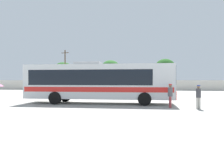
# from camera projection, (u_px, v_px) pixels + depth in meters

# --- Properties ---
(ground_plane) EXTENTS (300.00, 300.00, 0.00)m
(ground_plane) POSITION_uv_depth(u_px,v_px,m) (107.00, 95.00, 29.22)
(ground_plane) COLOR #A3A099
(perimeter_wall) EXTENTS (80.00, 0.30, 1.98)m
(perimeter_wall) POSITION_uv_depth(u_px,v_px,m) (118.00, 85.00, 44.71)
(perimeter_wall) COLOR beige
(perimeter_wall) RESTS_ON ground_plane
(coach_bus_silver_red) EXTENTS (12.45, 2.85, 3.52)m
(coach_bus_silver_red) POSITION_uv_depth(u_px,v_px,m) (97.00, 81.00, 19.01)
(coach_bus_silver_red) COLOR silver
(coach_bus_silver_red) RESTS_ON ground_plane
(attendant_by_bus_door) EXTENTS (0.36, 0.36, 1.70)m
(attendant_by_bus_door) POSITION_uv_depth(u_px,v_px,m) (170.00, 94.00, 16.04)
(attendant_by_bus_door) COLOR #99383D
(attendant_by_bus_door) RESTS_ON ground_plane
(passenger_waiting_on_apron) EXTENTS (0.35, 0.35, 1.64)m
(passenger_waiting_on_apron) POSITION_uv_depth(u_px,v_px,m) (198.00, 95.00, 15.27)
(passenger_waiting_on_apron) COLOR #B7B2A8
(passenger_waiting_on_apron) RESTS_ON ground_plane
(parked_car_leftmost_black) EXTENTS (4.42, 2.10, 1.46)m
(parked_car_leftmost_black) POSITION_uv_depth(u_px,v_px,m) (65.00, 87.00, 42.81)
(parked_car_leftmost_black) COLOR black
(parked_car_leftmost_black) RESTS_ON ground_plane
(parked_car_second_silver) EXTENTS (4.34, 2.08, 1.51)m
(parked_car_second_silver) POSITION_uv_depth(u_px,v_px,m) (96.00, 87.00, 41.79)
(parked_car_second_silver) COLOR #B7BABF
(parked_car_second_silver) RESTS_ON ground_plane
(parked_car_third_red) EXTENTS (4.08, 2.03, 1.47)m
(parked_car_third_red) POSITION_uv_depth(u_px,v_px,m) (126.00, 87.00, 41.66)
(parked_car_third_red) COLOR red
(parked_car_third_red) RESTS_ON ground_plane
(utility_pole_near) EXTENTS (1.78, 0.54, 8.57)m
(utility_pole_near) POSITION_uv_depth(u_px,v_px,m) (65.00, 69.00, 48.88)
(utility_pole_near) COLOR #4C3823
(utility_pole_near) RESTS_ON ground_plane
(roadside_tree_left) EXTENTS (5.15, 5.15, 6.26)m
(roadside_tree_left) POSITION_uv_depth(u_px,v_px,m) (63.00, 71.00, 53.16)
(roadside_tree_left) COLOR brown
(roadside_tree_left) RESTS_ON ground_plane
(roadside_tree_midleft) EXTENTS (4.36, 4.36, 6.46)m
(roadside_tree_midleft) POSITION_uv_depth(u_px,v_px,m) (111.00, 69.00, 50.09)
(roadside_tree_midleft) COLOR brown
(roadside_tree_midleft) RESTS_ON ground_plane
(roadside_tree_midright) EXTENTS (4.58, 4.58, 6.74)m
(roadside_tree_midright) POSITION_uv_depth(u_px,v_px,m) (165.00, 68.00, 49.75)
(roadside_tree_midright) COLOR brown
(roadside_tree_midright) RESTS_ON ground_plane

